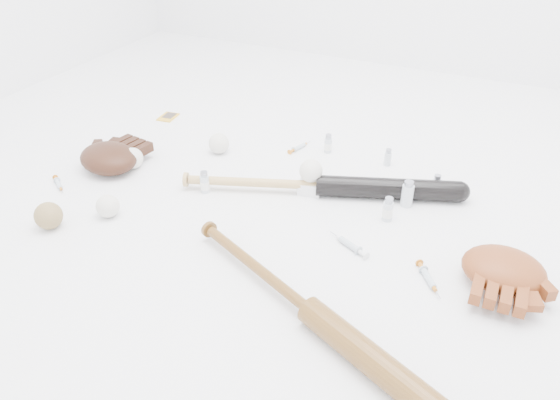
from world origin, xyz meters
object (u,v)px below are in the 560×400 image
at_px(bat_wood, 311,311).
at_px(pedestal, 310,186).
at_px(glove_dark, 109,158).
at_px(bat_dark, 319,185).

relative_size(bat_wood, pedestal, 12.74).
height_order(bat_wood, pedestal, bat_wood).
xyz_separation_m(glove_dark, pedestal, (0.70, 0.17, -0.03)).
distance_m(bat_dark, pedestal, 0.04).
relative_size(bat_dark, glove_dark, 3.67).
xyz_separation_m(bat_dark, glove_dark, (-0.73, -0.16, 0.01)).
distance_m(bat_dark, bat_wood, 0.57).
bearing_deg(glove_dark, pedestal, 22.36).
relative_size(glove_dark, pedestal, 3.55).
relative_size(bat_wood, glove_dark, 3.59).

